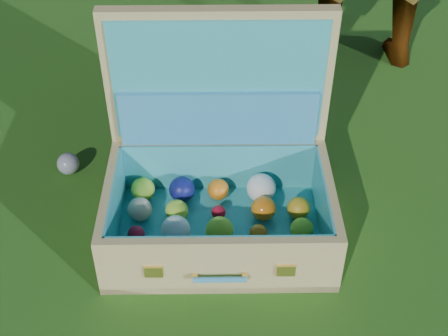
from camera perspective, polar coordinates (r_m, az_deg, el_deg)
ground at (r=1.76m, az=3.90°, el=-3.89°), size 60.00×60.00×0.00m
stray_ball at (r=1.92m, az=-14.06°, el=0.38°), size 0.07×0.07×0.07m
suitcase at (r=1.63m, az=-0.50°, el=-0.59°), size 0.65×0.52×0.57m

